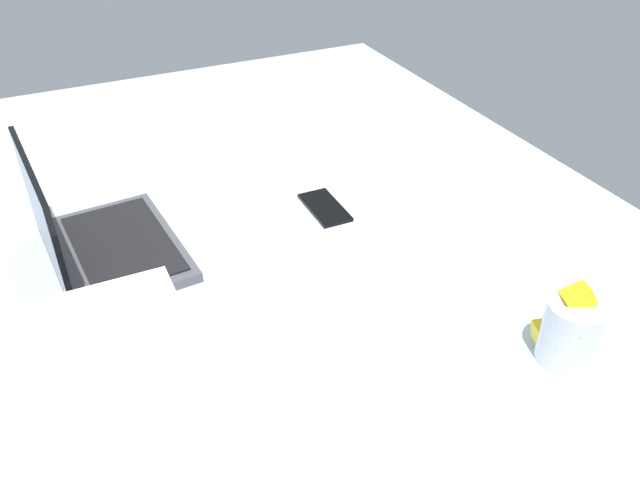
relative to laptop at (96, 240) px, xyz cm
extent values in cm
cube|color=silver|center=(3.79, -37.92, -13.41)|extent=(180.00, 140.00, 18.00)
cube|color=#4C4C51|center=(0.26, -3.03, -3.41)|extent=(34.82, 25.70, 2.00)
cube|color=black|center=(0.38, -4.53, -2.21)|extent=(30.33, 19.38, 0.40)
cube|color=black|center=(-0.67, 7.93, 8.09)|extent=(32.97, 3.77, 21.00)
cylinder|color=silver|center=(-58.24, -61.75, 1.09)|extent=(9.00, 9.00, 11.00)
cube|color=yellow|center=(-56.36, -60.90, -0.90)|extent=(7.51, 7.40, 4.33)
cube|color=yellow|center=(-58.23, -61.73, 1.71)|extent=(6.29, 7.12, 6.93)
cube|color=yellow|center=(-59.17, -61.57, 4.32)|extent=(5.85, 5.70, 5.02)
cube|color=yellow|center=(-57.20, -62.46, 6.94)|extent=(5.46, 5.97, 5.00)
cube|color=black|center=(-1.96, -46.81, -4.01)|extent=(14.05, 6.90, 0.80)
cube|color=white|center=(-51.23, 10.08, 2.09)|extent=(52.00, 36.00, 13.00)
camera|label=1|loc=(-108.07, 4.38, 69.02)|focal=36.17mm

